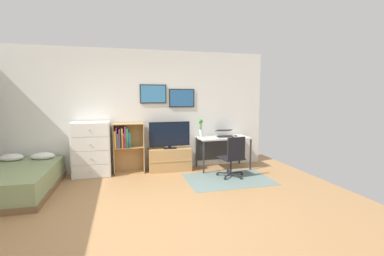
# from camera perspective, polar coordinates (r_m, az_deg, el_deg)

# --- Properties ---
(ground_plane) EXTENTS (7.20, 7.20, 0.00)m
(ground_plane) POSITION_cam_1_polar(r_m,az_deg,el_deg) (4.11, -9.66, -17.46)
(ground_plane) COLOR #A87A4C
(wall_back_with_posters) EXTENTS (6.12, 0.09, 2.70)m
(wall_back_with_posters) POSITION_cam_1_polar(r_m,az_deg,el_deg) (6.18, -11.81, 3.61)
(wall_back_with_posters) COLOR silver
(wall_back_with_posters) RESTS_ON ground_plane
(area_rug) EXTENTS (1.70, 1.20, 0.01)m
(area_rug) POSITION_cam_1_polar(r_m,az_deg,el_deg) (5.62, 7.63, -10.63)
(area_rug) COLOR slate
(area_rug) RESTS_ON ground_plane
(bed) EXTENTS (1.32, 1.95, 0.57)m
(bed) POSITION_cam_1_polar(r_m,az_deg,el_deg) (5.66, -33.46, -9.28)
(bed) COLOR brown
(bed) RESTS_ON ground_plane
(dresser) EXTENTS (0.77, 0.46, 1.15)m
(dresser) POSITION_cam_1_polar(r_m,az_deg,el_deg) (6.03, -20.47, -4.22)
(dresser) COLOR white
(dresser) RESTS_ON ground_plane
(bookshelf) EXTENTS (0.65, 0.30, 1.09)m
(bookshelf) POSITION_cam_1_polar(r_m,az_deg,el_deg) (6.05, -13.76, -3.31)
(bookshelf) COLOR tan
(bookshelf) RESTS_ON ground_plane
(tv_stand) EXTENTS (0.95, 0.41, 0.51)m
(tv_stand) POSITION_cam_1_polar(r_m,az_deg,el_deg) (6.16, -4.72, -6.62)
(tv_stand) COLOR tan
(tv_stand) RESTS_ON ground_plane
(television) EXTENTS (0.91, 0.16, 0.60)m
(television) POSITION_cam_1_polar(r_m,az_deg,el_deg) (6.04, -4.74, -1.51)
(television) COLOR black
(television) RESTS_ON tv_stand
(desk) EXTENTS (1.18, 0.65, 0.74)m
(desk) POSITION_cam_1_polar(r_m,az_deg,el_deg) (6.37, 6.30, -2.92)
(desk) COLOR silver
(desk) RESTS_ON ground_plane
(office_chair) EXTENTS (0.58, 0.58, 0.86)m
(office_chair) POSITION_cam_1_polar(r_m,az_deg,el_deg) (5.63, 8.71, -5.85)
(office_chair) COLOR #232326
(office_chair) RESTS_ON ground_plane
(laptop) EXTENTS (0.41, 0.44, 0.16)m
(laptop) POSITION_cam_1_polar(r_m,az_deg,el_deg) (6.37, 6.87, -1.18)
(laptop) COLOR black
(laptop) RESTS_ON desk
(computer_mouse) EXTENTS (0.06, 0.10, 0.03)m
(computer_mouse) POSITION_cam_1_polar(r_m,az_deg,el_deg) (6.38, 9.26, -1.65)
(computer_mouse) COLOR #262628
(computer_mouse) RESTS_ON desk
(bamboo_vase) EXTENTS (0.09, 0.11, 0.40)m
(bamboo_vase) POSITION_cam_1_polar(r_m,az_deg,el_deg) (6.29, 1.89, 0.01)
(bamboo_vase) COLOR silver
(bamboo_vase) RESTS_ON desk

